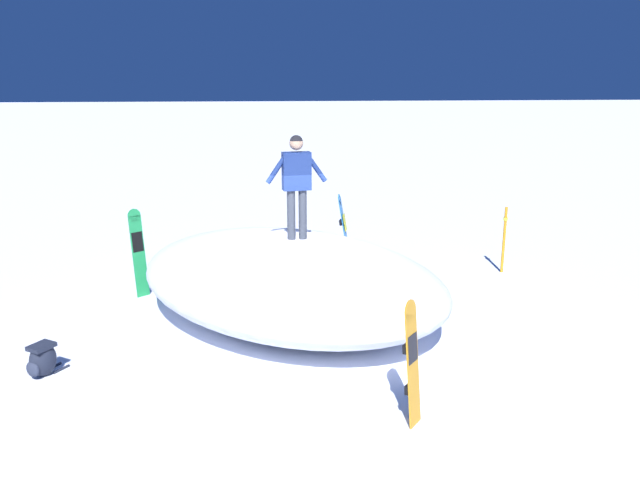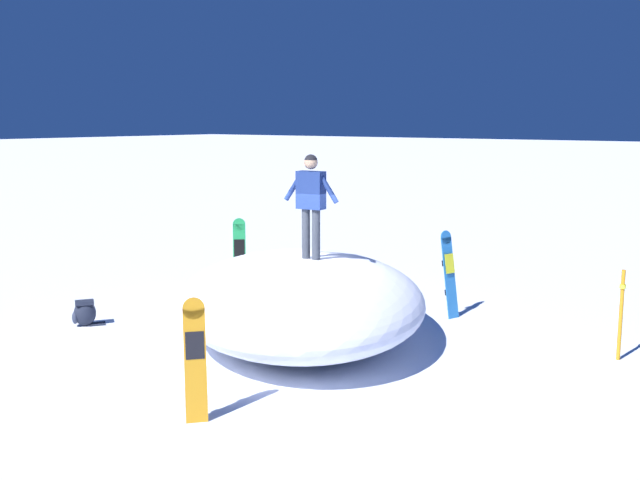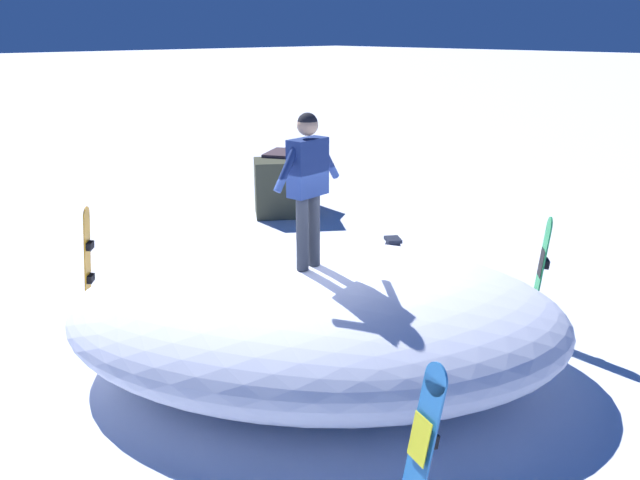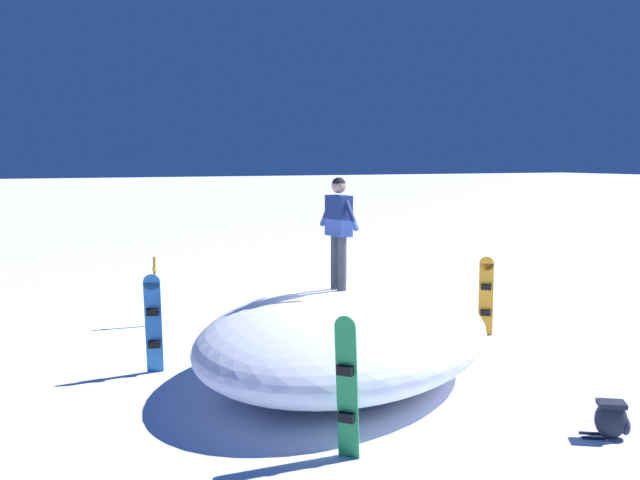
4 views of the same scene
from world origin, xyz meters
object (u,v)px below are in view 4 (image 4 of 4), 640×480
Objects in this scene: snowboard_tertiary_upright at (153,322)px; snowboarder_standing at (339,222)px; backpack_near at (612,419)px; snowboard_primary_upright at (486,295)px; trail_marker_pole at (155,289)px; snowboard_secondary_upright at (347,386)px.

snowboarder_standing is at bearing 154.40° from snowboard_tertiary_upright.
snowboard_tertiary_upright is 6.80m from backpack_near.
snowboard_primary_upright is 6.67m from trail_marker_pole.
snowboard_secondary_upright reaches higher than trail_marker_pole.
backpack_near is at bearing 132.03° from snowboard_tertiary_upright.
snowboard_secondary_upright is 1.18× the size of trail_marker_pole.
trail_marker_pole is at bearing -65.72° from backpack_near.
snowboard_tertiary_upright reaches higher than snowboard_primary_upright.
backpack_near is at bearing 165.44° from snowboard_secondary_upright.
snowboard_primary_upright is 5.15m from backpack_near.
snowboarder_standing reaches higher than trail_marker_pole.
backpack_near is (-4.54, 5.03, -0.61)m from snowboard_tertiary_upright.
snowboarder_standing is 1.23× the size of trail_marker_pole.
backpack_near is (-1.88, 3.76, -2.21)m from snowboarder_standing.
snowboard_primary_upright is 6.44m from snowboard_secondary_upright.
snowboard_tertiary_upright is at bearing -25.60° from snowboarder_standing.
snowboard_tertiary_upright is at bearing -73.01° from snowboard_secondary_upright.
snowboard_secondary_upright is (1.37, 2.92, -1.57)m from snowboarder_standing.
snowboard_tertiary_upright reaches higher than backpack_near.
snowboarder_standing is at bearing -115.20° from snowboard_secondary_upright.
trail_marker_pole is (1.89, -4.61, -1.69)m from snowboarder_standing.
snowboarder_standing is 1.13× the size of snowboard_primary_upright.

